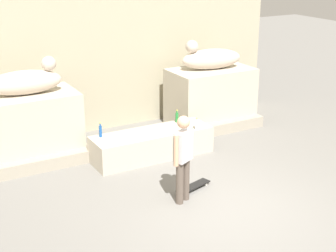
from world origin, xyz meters
TOP-DOWN VIEW (x-y plane):
  - ground_plane at (0.00, 0.00)m, footprint 40.00×40.00m
  - pedestal_left at (-2.39, 4.17)m, footprint 2.14×1.26m
  - pedestal_right at (2.39, 4.17)m, footprint 2.14×1.26m
  - statue_reclining_left at (-2.35, 4.17)m, footprint 1.63×0.65m
  - statue_reclining_right at (2.35, 4.18)m, footprint 1.67×0.81m
  - ledge_block at (0.00, 2.92)m, footprint 2.73×0.85m
  - skater at (-0.48, 0.78)m, footprint 0.50×0.34m
  - skateboard at (-0.06, 1.09)m, footprint 0.82×0.42m
  - bottle_blue at (-1.11, 3.18)m, footprint 0.06×0.06m
  - bottle_clear at (0.95, 2.58)m, footprint 0.08×0.08m
  - bottle_green at (0.81, 3.21)m, footprint 0.07×0.07m
  - stair_step at (0.00, 3.52)m, footprint 6.92×0.50m

SIDE VIEW (x-z plane):
  - ground_plane at x=0.00m, z-range 0.00..0.00m
  - skateboard at x=-0.06m, z-range 0.02..0.10m
  - stair_step at x=0.00m, z-range 0.00..0.28m
  - ledge_block at x=0.00m, z-range 0.00..0.60m
  - bottle_clear at x=0.95m, z-range 0.57..0.83m
  - bottle_green at x=0.81m, z-range 0.57..0.87m
  - bottle_blue at x=-1.11m, z-range 0.57..0.89m
  - pedestal_left at x=-2.39m, z-range 0.00..1.48m
  - pedestal_right at x=2.39m, z-range 0.00..1.48m
  - skater at x=-0.48m, z-range 0.09..1.76m
  - statue_reclining_left at x=-2.35m, z-range 1.38..2.16m
  - statue_reclining_right at x=2.35m, z-range 1.38..2.16m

